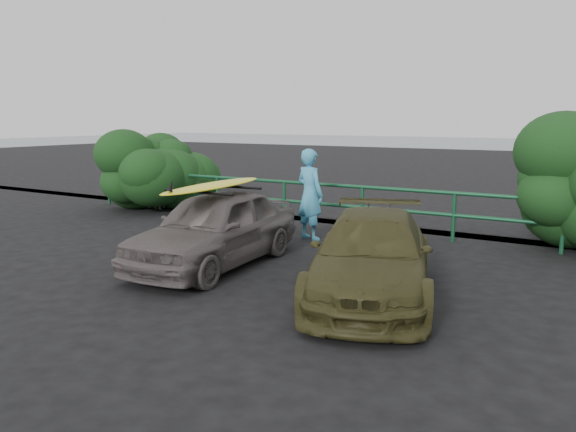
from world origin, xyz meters
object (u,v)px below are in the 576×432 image
guardrail (322,205)px  sedan (215,228)px  man (310,194)px  olive_vehicle (372,256)px  surfboard (214,186)px

guardrail → sedan: size_ratio=3.71×
guardrail → man: (0.37, -1.24, 0.42)m
sedan → olive_vehicle: size_ratio=0.95×
guardrail → man: man is taller
sedan → man: (0.38, 2.67, 0.30)m
sedan → man: 2.71m
guardrail → surfboard: size_ratio=5.10×
sedan → surfboard: bearing=0.0°
surfboard → man: bearing=77.5°
guardrail → olive_vehicle: size_ratio=3.51×
man → olive_vehicle: bearing=151.1°
sedan → olive_vehicle: bearing=-7.9°
man → sedan: bearing=101.2°
sedan → olive_vehicle: sedan is taller
surfboard → sedan: bearing=0.0°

